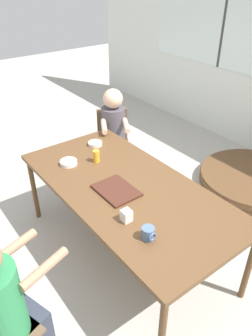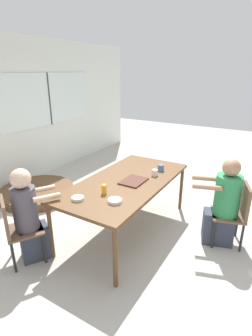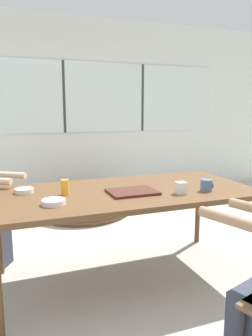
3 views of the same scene
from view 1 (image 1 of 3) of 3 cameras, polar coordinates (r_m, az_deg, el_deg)
The scene contains 11 objects.
ground_plane at distance 3.28m, azimuth 0.00°, elevation -14.15°, with size 16.00×16.00×0.00m, color #B2ADA3.
dining_table at distance 2.80m, azimuth 0.00°, elevation -3.99°, with size 2.07×1.02×0.77m.
chair_for_woman_green_shirt at distance 4.15m, azimuth -2.27°, elevation 5.36°, with size 0.55×0.55×0.84m.
person_woman_green_shirt at distance 3.99m, azimuth -2.10°, elevation 5.01°, with size 0.57×0.49×1.17m.
person_man_blue_shirt at distance 2.32m, azimuth -20.20°, elevation -23.13°, with size 0.48×0.64×1.17m.
food_tray_dark at distance 2.71m, azimuth -1.70°, elevation -3.90°, with size 0.37×0.28×0.02m.
coffee_mug at distance 2.27m, azimuth 3.90°, elevation -11.30°, with size 0.10×0.09×0.09m.
juice_glass at distance 3.09m, azimuth -5.20°, elevation 2.04°, with size 0.06×0.06×0.12m.
milk_carton_small at distance 2.40m, azimuth 0.07°, elevation -8.30°, with size 0.07×0.07×0.09m.
bowl_white_shallow at distance 3.40m, azimuth -5.40°, elevation 4.25°, with size 0.14×0.14×0.04m.
bowl_cereal at distance 3.11m, azimuth -9.97°, elevation 0.96°, with size 0.16×0.16×0.04m.
Camera 1 is at (1.80, -1.37, 2.37)m, focal length 35.00 mm.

